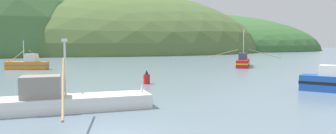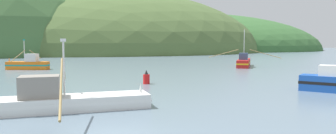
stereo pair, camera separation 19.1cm
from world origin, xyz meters
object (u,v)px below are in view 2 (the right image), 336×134
at_px(fishing_boat_orange, 28,64).
at_px(channel_buoy, 146,78).
at_px(fishing_boat_white, 60,100).
at_px(fishing_boat_red, 244,62).

xyz_separation_m(fishing_boat_orange, channel_buoy, (19.91, -20.50, -0.30)).
relative_size(fishing_boat_white, channel_buoy, 10.14).
relative_size(fishing_boat_white, fishing_boat_red, 1.22).
bearing_deg(fishing_boat_orange, channel_buoy, 141.07).
height_order(fishing_boat_white, channel_buoy, fishing_boat_white).
bearing_deg(channel_buoy, fishing_boat_red, 51.18).
distance_m(fishing_boat_red, channel_buoy, 30.81).
height_order(fishing_boat_orange, fishing_boat_red, fishing_boat_red).
bearing_deg(fishing_boat_orange, fishing_boat_red, -167.99).
height_order(fishing_boat_red, channel_buoy, fishing_boat_red).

